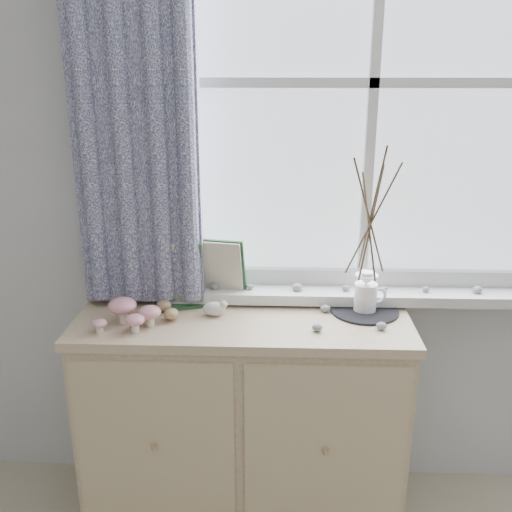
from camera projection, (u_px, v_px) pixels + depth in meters
The scene contains 9 objects.
room_shell at pixel (362, 192), 0.24m from camera, with size 4.04×4.04×2.62m.
sideboard at pixel (243, 419), 2.17m from camera, with size 1.20×0.45×0.85m.
botanical_book at pixel (198, 273), 2.09m from camera, with size 0.38×0.13×0.26m, color #214528, non-canonical shape.
toadstool_cluster at pixel (129, 312), 1.96m from camera, with size 0.23×0.16×0.09m.
wooden_eggs at pixel (167, 310), 2.04m from camera, with size 0.09×0.11×0.07m.
songbird_figurine at pixel (214, 308), 2.05m from camera, with size 0.11×0.05×0.06m, color silver, non-canonical shape.
crocheted_doily at pixel (364, 311), 2.09m from camera, with size 0.25×0.25×0.01m, color black.
twig_pitcher at pixel (371, 217), 1.98m from camera, with size 0.26×0.26×0.63m.
sideboard_pebbles at pixel (341, 321), 1.99m from camera, with size 0.26×0.19×0.03m.
Camera 1 is at (-0.03, -0.11, 1.71)m, focal length 40.00 mm.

